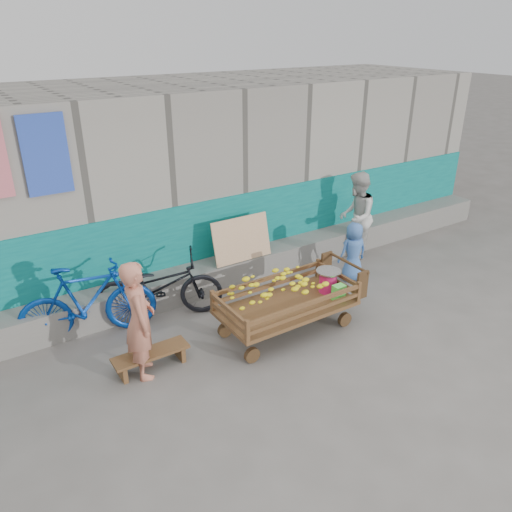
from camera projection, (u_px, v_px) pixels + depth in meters
ground at (313, 359)px, 6.33m from camera, size 80.00×80.00×0.00m
building_wall at (173, 174)px, 8.80m from camera, size 12.00×3.50×3.00m
banana_cart at (285, 295)px, 6.65m from camera, size 2.03×0.93×0.86m
bench at (151, 356)px, 6.10m from camera, size 0.94×0.28×0.23m
vendor_man at (140, 320)px, 5.78m from camera, size 0.48×0.61×1.49m
woman at (356, 216)px, 8.81m from camera, size 0.97×0.96×1.58m
child at (353, 252)px, 8.13m from camera, size 0.54×0.40×1.00m
bicycle_dark at (159, 286)px, 7.10m from camera, size 1.91×1.30×0.95m
bicycle_blue at (88, 301)px, 6.58m from camera, size 1.85×0.88×1.07m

